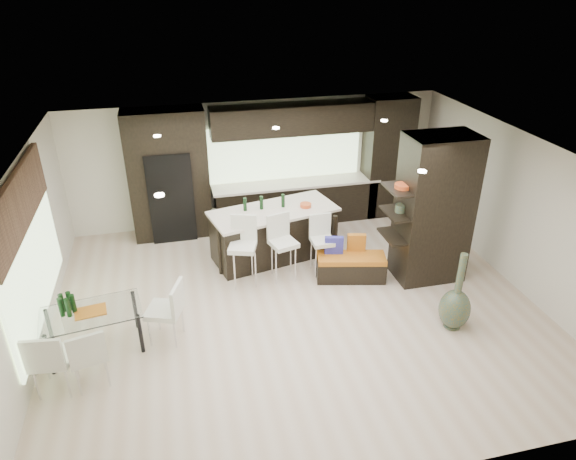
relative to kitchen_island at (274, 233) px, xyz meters
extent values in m
plane|color=beige|center=(0.01, -1.74, -0.50)|extent=(8.00, 8.00, 0.00)
cube|color=beige|center=(0.01, 1.76, 0.85)|extent=(8.00, 0.02, 2.70)
cube|color=beige|center=(-3.99, -1.74, 0.85)|extent=(0.02, 7.00, 2.70)
cube|color=beige|center=(4.01, -1.74, 0.85)|extent=(0.02, 7.00, 2.70)
cube|color=white|center=(0.01, -1.74, 2.20)|extent=(8.00, 7.00, 0.02)
cube|color=#B2D199|center=(-3.95, -1.54, 0.85)|extent=(0.04, 3.20, 1.90)
cube|color=#B2D199|center=(0.61, 1.72, 1.05)|extent=(3.40, 0.04, 1.20)
cube|color=brown|center=(-3.92, -1.54, 1.75)|extent=(0.08, 3.00, 0.80)
cube|color=white|center=(0.01, -1.49, 2.18)|extent=(4.00, 3.00, 0.02)
cube|color=black|center=(0.51, 1.43, 0.85)|extent=(6.80, 0.68, 2.70)
cube|color=black|center=(-1.89, 1.38, 0.45)|extent=(0.90, 0.68, 1.90)
cube|color=black|center=(2.61, -1.34, 0.85)|extent=(1.20, 0.80, 2.70)
cube|color=black|center=(0.00, 0.00, 0.00)|extent=(2.59, 1.55, 1.01)
cube|color=silver|center=(-0.74, -0.85, 0.02)|extent=(0.58, 0.58, 1.04)
cube|color=silver|center=(0.00, -0.84, 0.00)|extent=(0.55, 0.55, 1.00)
cube|color=silver|center=(0.74, -0.82, -0.04)|extent=(0.41, 0.41, 0.92)
cube|color=black|center=(1.20, -1.15, -0.26)|extent=(1.33, 0.75, 0.48)
cube|color=white|center=(-3.18, -2.12, -0.16)|extent=(1.51, 0.99, 0.68)
cube|color=silver|center=(-3.18, -2.84, -0.06)|extent=(0.58, 0.58, 0.89)
cube|color=silver|center=(-3.62, -2.86, -0.03)|extent=(0.57, 0.57, 0.94)
cube|color=silver|center=(-2.15, -2.12, -0.04)|extent=(0.64, 0.64, 0.93)
camera|label=1|loc=(-1.79, -8.71, 4.68)|focal=32.00mm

